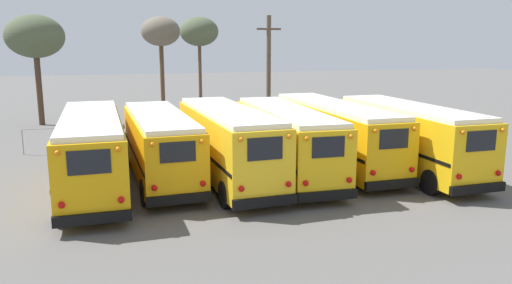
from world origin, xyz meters
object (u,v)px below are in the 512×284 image
at_px(school_bus_0, 92,149).
at_px(utility_pole, 269,70).
at_px(school_bus_3, 286,139).
at_px(bare_tree_0, 161,33).
at_px(school_bus_2, 227,142).
at_px(school_bus_5, 408,136).
at_px(school_bus_1, 160,144).
at_px(school_bus_4, 334,132).
at_px(bare_tree_2, 199,32).
at_px(bare_tree_1, 35,37).

distance_m(school_bus_0, utility_pole, 18.29).
bearing_deg(school_bus_3, school_bus_0, -178.80).
distance_m(utility_pole, bare_tree_0, 11.64).
distance_m(school_bus_2, school_bus_5, 8.57).
xyz_separation_m(school_bus_1, school_bus_2, (2.85, -1.05, 0.12)).
bearing_deg(school_bus_0, utility_pole, 49.20).
relative_size(school_bus_1, school_bus_4, 0.90).
relative_size(school_bus_3, bare_tree_0, 1.25).
xyz_separation_m(school_bus_0, school_bus_2, (5.69, -0.22, 0.04)).
relative_size(school_bus_2, school_bus_5, 1.02).
xyz_separation_m(school_bus_0, bare_tree_2, (7.74, 19.37, 5.13)).
height_order(school_bus_2, school_bus_3, school_bus_2).
relative_size(school_bus_0, school_bus_2, 1.07).
bearing_deg(school_bus_0, bare_tree_2, 68.22).
height_order(school_bus_0, bare_tree_0, bare_tree_0).
height_order(school_bus_0, bare_tree_1, bare_tree_1).
relative_size(school_bus_1, bare_tree_1, 1.21).
xyz_separation_m(school_bus_4, bare_tree_0, (-6.41, 21.56, 5.19)).
bearing_deg(school_bus_5, bare_tree_1, 133.52).
bearing_deg(utility_pole, school_bus_4, -92.12).
height_order(school_bus_4, bare_tree_0, bare_tree_0).
distance_m(school_bus_1, bare_tree_2, 19.87).
relative_size(school_bus_1, school_bus_5, 1.00).
xyz_separation_m(bare_tree_1, bare_tree_2, (12.15, 0.70, 0.41)).
distance_m(school_bus_0, bare_tree_2, 21.48).
distance_m(school_bus_4, bare_tree_0, 23.08).
distance_m(school_bus_0, school_bus_5, 14.27).
distance_m(school_bus_3, school_bus_5, 5.81).
bearing_deg(bare_tree_2, school_bus_4, -78.69).
bearing_deg(school_bus_0, school_bus_3, 1.20).
height_order(school_bus_0, school_bus_5, school_bus_5).
bearing_deg(utility_pole, school_bus_1, -124.92).
xyz_separation_m(school_bus_5, bare_tree_2, (-6.49, 20.33, 5.11)).
relative_size(school_bus_1, school_bus_2, 0.98).
xyz_separation_m(school_bus_1, bare_tree_0, (2.13, 21.87, 5.24)).
xyz_separation_m(bare_tree_0, bare_tree_2, (2.76, -3.33, -0.03)).
xyz_separation_m(school_bus_5, bare_tree_0, (-9.25, 23.66, 5.14)).
xyz_separation_m(school_bus_3, school_bus_4, (2.85, 0.96, 0.02)).
distance_m(school_bus_0, school_bus_1, 2.97).
relative_size(utility_pole, bare_tree_2, 0.99).
xyz_separation_m(school_bus_1, bare_tree_2, (4.89, 18.54, 5.21)).
relative_size(school_bus_0, bare_tree_2, 1.32).
bearing_deg(bare_tree_1, school_bus_2, -61.87).
bearing_deg(utility_pole, school_bus_5, -80.79).
xyz_separation_m(school_bus_2, utility_pole, (6.16, 13.95, 2.34)).
distance_m(school_bus_5, bare_tree_0, 25.92).
bearing_deg(school_bus_0, school_bus_1, 16.29).
bearing_deg(bare_tree_1, school_bus_3, -55.01).
height_order(school_bus_2, bare_tree_0, bare_tree_0).
bearing_deg(school_bus_4, school_bus_3, -161.38).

